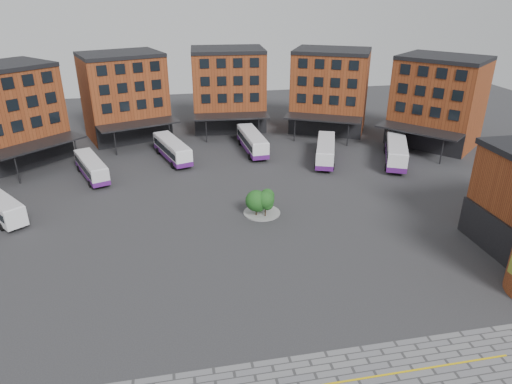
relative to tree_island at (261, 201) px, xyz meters
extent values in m
plane|color=#28282B|center=(-1.81, -11.46, -1.84)|extent=(160.00, 160.00, 0.00)
cube|color=gold|center=(0.19, -25.46, -1.81)|extent=(26.00, 0.15, 0.02)
cube|color=brown|center=(-33.26, 25.47, 5.16)|extent=(16.35, 16.13, 14.00)
cube|color=black|center=(-30.02, 21.86, 0.16)|extent=(10.00, 9.07, 4.00)
cube|color=black|center=(-29.88, 21.72, 7.36)|extent=(8.60, 7.77, 8.00)
cube|color=black|center=(-28.44, 20.12, 2.16)|extent=(12.61, 11.97, 0.25)
cylinder|color=black|center=(-30.62, 15.74, 0.16)|extent=(0.20, 0.20, 4.00)
cylinder|color=black|center=(-23.86, 21.82, 0.16)|extent=(0.20, 0.20, 4.00)
cube|color=brown|center=(-17.11, 34.98, 5.16)|extent=(15.55, 13.69, 14.00)
cube|color=black|center=(-15.54, 30.39, 0.16)|extent=(12.45, 4.71, 4.00)
cube|color=black|center=(-17.11, 34.98, 12.46)|extent=(15.65, 13.97, 0.60)
cube|color=black|center=(-15.47, 30.20, 7.36)|extent=(10.87, 3.87, 8.00)
cube|color=black|center=(-14.77, 28.17, 2.16)|extent=(13.72, 8.39, 0.25)
cylinder|color=black|center=(-18.49, 24.99, 0.16)|extent=(0.20, 0.20, 4.00)
cylinder|color=black|center=(-9.88, 27.95, 0.16)|extent=(0.20, 0.20, 4.00)
cube|color=brown|center=(1.47, 37.43, 5.16)|extent=(13.67, 10.88, 14.00)
cube|color=black|center=(1.13, 32.59, 0.16)|extent=(13.00, 1.41, 4.00)
cube|color=black|center=(1.47, 37.43, 12.46)|extent=(13.69, 11.18, 0.60)
cube|color=black|center=(1.11, 32.39, 7.36)|extent=(11.42, 0.95, 8.00)
cube|color=black|center=(0.96, 30.24, 2.16)|extent=(13.28, 5.30, 0.25)
cylinder|color=black|center=(-3.70, 28.77, 0.16)|extent=(0.20, 0.20, 4.00)
cylinder|color=black|center=(5.38, 28.13, 0.16)|extent=(0.20, 0.20, 4.00)
cube|color=brown|center=(19.53, 32.42, 5.16)|extent=(16.12, 14.81, 14.00)
cube|color=black|center=(17.32, 28.10, 0.16)|extent=(11.81, 6.35, 4.00)
cube|color=black|center=(19.53, 32.42, 12.46)|extent=(16.26, 15.08, 0.60)
cube|color=black|center=(17.23, 27.92, 7.36)|extent=(10.26, 5.33, 8.00)
cube|color=black|center=(16.26, 26.00, 2.16)|extent=(13.58, 9.82, 0.25)
cylinder|color=black|center=(11.39, 26.46, 0.16)|extent=(0.20, 0.20, 4.00)
cylinder|color=black|center=(19.49, 22.33, 0.16)|extent=(0.20, 0.20, 4.00)
cube|color=brown|center=(34.19, 20.75, 5.16)|extent=(16.02, 16.39, 14.00)
cube|color=black|center=(30.48, 17.63, 0.16)|extent=(8.74, 10.28, 4.00)
cube|color=black|center=(34.19, 20.75, 12.46)|extent=(16.25, 16.58, 0.60)
cube|color=black|center=(30.32, 17.51, 7.36)|extent=(7.47, 8.86, 8.00)
cube|color=black|center=(28.68, 16.12, 2.16)|extent=(11.73, 12.79, 0.25)
cylinder|color=black|center=(24.37, 18.45, 0.16)|extent=(0.20, 0.20, 4.00)
cylinder|color=black|center=(30.22, 11.48, 0.16)|extent=(0.20, 0.20, 4.00)
cube|color=black|center=(21.09, -13.46, 0.16)|extent=(0.40, 12.00, 4.00)
cylinder|color=gray|center=(0.19, 0.54, -1.78)|extent=(4.40, 4.40, 0.12)
cylinder|color=#332114|center=(-0.61, -0.06, -1.12)|extent=(0.14, 0.14, 1.43)
sphere|color=#174517|center=(-0.61, -0.06, 0.16)|extent=(2.53, 2.53, 2.53)
sphere|color=#174517|center=(-0.41, -0.21, -0.27)|extent=(1.77, 1.77, 1.77)
cylinder|color=#332114|center=(0.99, 1.14, -1.13)|extent=(0.14, 0.14, 1.41)
sphere|color=#174517|center=(0.99, 1.14, 0.14)|extent=(1.66, 1.66, 1.66)
sphere|color=#174517|center=(1.19, 0.99, -0.29)|extent=(1.16, 1.16, 1.16)
cylinder|color=#332114|center=(0.39, -0.46, -1.05)|extent=(0.14, 0.14, 1.57)
sphere|color=#174517|center=(0.39, -0.46, 0.37)|extent=(2.07, 2.07, 2.07)
sphere|color=#174517|center=(0.59, -0.61, -0.10)|extent=(1.45, 1.45, 1.45)
cylinder|color=black|center=(-31.04, 8.54, -1.37)|extent=(0.78, 0.91, 0.93)
cylinder|color=black|center=(-28.99, 1.90, -1.37)|extent=(0.78, 0.91, 0.93)
cylinder|color=black|center=(-27.13, 3.29, -1.37)|extent=(0.78, 0.91, 0.93)
cube|color=silver|center=(-21.05, 15.99, -0.18)|extent=(5.82, 10.39, 2.28)
cube|color=black|center=(-21.05, 15.99, -0.02)|extent=(5.59, 9.65, 0.88)
cube|color=silver|center=(-21.05, 15.99, 1.00)|extent=(5.59, 9.98, 0.11)
cube|color=black|center=(-22.84, 20.68, 0.02)|extent=(1.89, 0.82, 1.02)
cube|color=#561A76|center=(-21.05, 15.99, -1.00)|extent=(5.87, 10.45, 0.65)
cylinder|color=black|center=(-23.30, 18.64, -1.37)|extent=(0.59, 0.97, 0.93)
cylinder|color=black|center=(-21.13, 19.47, -1.37)|extent=(0.59, 0.97, 0.93)
cylinder|color=black|center=(-20.97, 12.52, -1.37)|extent=(0.59, 0.97, 0.93)
cylinder|color=black|center=(-18.79, 13.35, -1.37)|extent=(0.59, 0.97, 0.93)
cube|color=white|center=(-9.70, 21.21, -0.04)|extent=(5.73, 11.38, 2.48)
cube|color=black|center=(-9.70, 21.21, 0.14)|extent=(5.52, 10.55, 0.96)
cube|color=silver|center=(-9.70, 21.21, 1.25)|extent=(5.50, 10.92, 0.12)
cube|color=black|center=(-11.33, 26.43, 0.19)|extent=(2.09, 0.76, 1.11)
cube|color=#561A76|center=(-9.70, 21.21, -0.93)|extent=(5.78, 11.43, 0.71)
cylinder|color=black|center=(-11.97, 24.24, -1.33)|extent=(0.59, 1.06, 1.01)
cylinder|color=black|center=(-9.55, 24.99, -1.33)|extent=(0.59, 1.06, 1.01)
cylinder|color=black|center=(-9.85, 17.44, -1.33)|extent=(0.59, 1.06, 1.01)
cylinder|color=black|center=(-7.43, 18.19, -1.33)|extent=(0.59, 1.06, 1.01)
cube|color=white|center=(3.17, 22.52, 0.00)|extent=(3.22, 11.51, 2.54)
cube|color=black|center=(3.17, 22.52, 0.18)|extent=(3.23, 10.60, 0.98)
cube|color=silver|center=(3.17, 22.52, 1.32)|extent=(3.09, 11.05, 0.12)
cube|color=black|center=(2.85, 28.10, 0.23)|extent=(2.20, 0.24, 1.14)
cube|color=#561A76|center=(3.17, 22.52, -0.91)|extent=(3.26, 11.55, 0.72)
cylinder|color=black|center=(1.67, 26.08, -1.32)|extent=(0.37, 1.05, 1.03)
cylinder|color=black|center=(4.25, 26.23, -1.32)|extent=(0.37, 1.05, 1.03)
cylinder|color=black|center=(2.08, 18.81, -1.32)|extent=(0.37, 1.05, 1.03)
cylinder|color=black|center=(4.66, 18.95, -1.32)|extent=(0.37, 1.05, 1.03)
cube|color=white|center=(13.38, 16.00, -0.02)|extent=(6.32, 11.45, 2.51)
cube|color=black|center=(13.38, 16.00, 0.16)|extent=(6.06, 10.63, 0.97)
cube|color=silver|center=(13.38, 16.00, 1.29)|extent=(6.07, 10.99, 0.12)
cube|color=black|center=(15.31, 21.19, 0.21)|extent=(2.08, 0.87, 1.13)
cube|color=#561A76|center=(13.38, 16.00, -0.91)|extent=(6.37, 11.50, 0.72)
cylinder|color=black|center=(13.44, 19.82, -1.32)|extent=(0.64, 1.07, 1.02)
cylinder|color=black|center=(15.84, 18.93, -1.32)|extent=(0.64, 1.07, 1.02)
cylinder|color=black|center=(10.93, 13.07, -1.32)|extent=(0.64, 1.07, 1.02)
cylinder|color=black|center=(13.33, 12.18, -1.32)|extent=(0.64, 1.07, 1.02)
cube|color=white|center=(23.72, 13.33, 0.12)|extent=(7.63, 12.16, 2.70)
cube|color=black|center=(23.72, 13.33, 0.31)|extent=(7.28, 11.31, 1.05)
cube|color=silver|center=(23.72, 13.33, 1.53)|extent=(7.33, 11.68, 0.13)
cube|color=black|center=(26.25, 18.74, 0.37)|extent=(2.17, 1.10, 1.21)
cube|color=#561A76|center=(23.72, 13.33, -0.84)|extent=(7.69, 12.21, 0.77)
cylinder|color=black|center=(24.11, 17.43, -1.28)|extent=(0.77, 1.14, 1.10)
cylinder|color=black|center=(26.61, 16.26, -1.28)|extent=(0.77, 1.14, 1.10)
cylinder|color=black|center=(20.83, 10.39, -1.28)|extent=(0.77, 1.14, 1.10)
cylinder|color=black|center=(23.33, 9.23, -1.28)|extent=(0.77, 1.14, 1.10)
camera|label=1|loc=(-9.84, -46.98, 23.04)|focal=32.00mm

